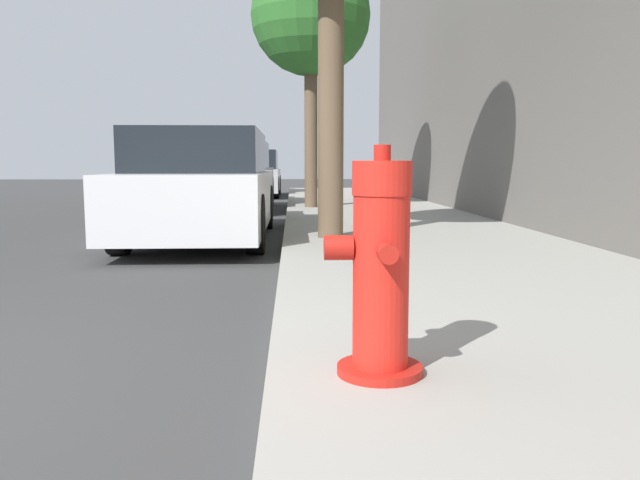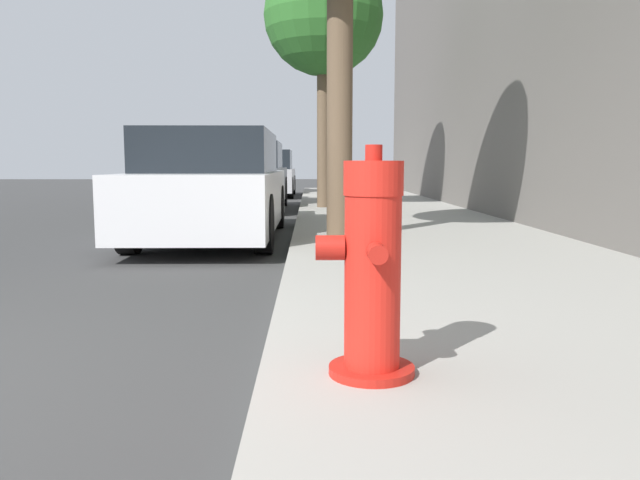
% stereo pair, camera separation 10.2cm
% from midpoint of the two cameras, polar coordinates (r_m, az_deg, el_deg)
% --- Properties ---
extents(fire_hydrant, '(0.40, 0.41, 0.92)m').
position_cam_midpoint_polar(fire_hydrant, '(2.48, 4.33, -2.90)').
color(fire_hydrant, red).
rests_on(fire_hydrant, sidewalk_slab).
extents(parked_car_near, '(1.70, 4.58, 1.42)m').
position_cam_midpoint_polar(parked_car_near, '(8.40, -10.89, 4.71)').
color(parked_car_near, silver).
rests_on(parked_car_near, ground_plane).
extents(parked_car_mid, '(1.76, 3.93, 1.47)m').
position_cam_midpoint_polar(parked_car_mid, '(13.86, -8.33, 5.69)').
color(parked_car_mid, '#4C5156').
rests_on(parked_car_mid, ground_plane).
extents(parked_car_far, '(1.88, 3.88, 1.43)m').
position_cam_midpoint_polar(parked_car_far, '(19.55, -6.61, 5.97)').
color(parked_car_far, '#B7B7BC').
rests_on(parked_car_far, ground_plane).
extents(street_tree_far, '(2.30, 2.30, 4.84)m').
position_cam_midpoint_polar(street_tree_far, '(12.69, -1.10, 19.75)').
color(street_tree_far, brown).
rests_on(street_tree_far, sidewalk_slab).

